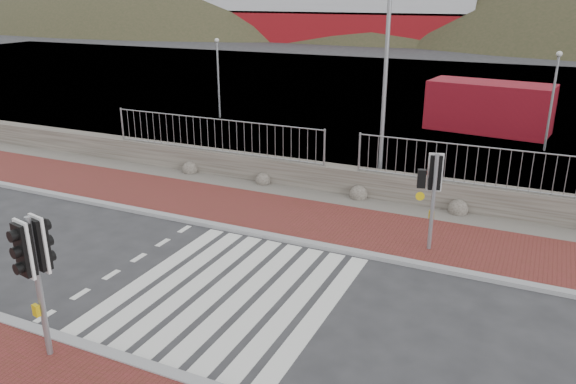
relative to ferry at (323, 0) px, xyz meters
The scene contains 16 objects.
ground 72.44m from the ferry, 70.05° to the right, with size 220.00×220.00×0.00m, color #28282B.
sidewalk_far 68.23m from the ferry, 68.75° to the right, with size 40.00×3.00×0.08m, color maroon.
kerb_near 75.25m from the ferry, 70.83° to the right, with size 40.00×0.25×0.12m, color gray.
kerb_far 69.63m from the ferry, 69.20° to the right, with size 40.00×0.25×0.12m, color gray.
zebra_crossing 72.43m from the ferry, 70.05° to the right, with size 4.62×5.60×0.01m.
gravel_strip 66.38m from the ferry, 68.13° to the right, with size 40.00×1.50×0.06m, color #59544C.
stone_wall 65.61m from the ferry, 67.86° to the right, with size 40.00×0.60×0.90m, color #4D473F.
railing 65.66m from the ferry, 67.91° to the right, with size 18.07×0.07×1.22m.
quay 47.29m from the ferry, 58.36° to the right, with size 120.00×40.00×0.50m, color #4C4C4F.
water 25.72m from the ferry, 11.47° to the right, with size 220.00×50.00×0.05m, color #3F4C54.
ferry is the anchor object (origin of this frame).
hills_backdrop 46.83m from the ferry, 32.50° to the left, with size 254.00×90.00×100.00m.
traffic_signal_near 75.00m from the ferry, 72.25° to the right, with size 0.44×0.32×2.79m.
traffic_signal_far 69.96m from the ferry, 66.21° to the right, with size 0.64×0.35×2.62m.
streetlight 65.10m from the ferry, 66.63° to the right, with size 1.55×0.80×7.73m.
shipping_container 56.82m from the ferry, 60.40° to the right, with size 5.59×2.33×2.33m, color maroon.
Camera 1 is at (5.80, -9.51, 6.32)m, focal length 35.00 mm.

